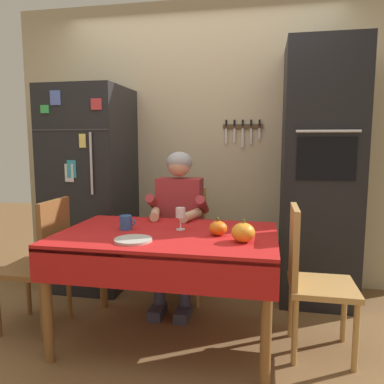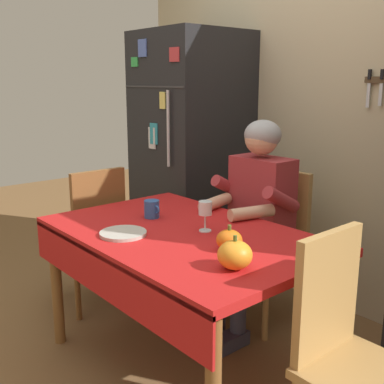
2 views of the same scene
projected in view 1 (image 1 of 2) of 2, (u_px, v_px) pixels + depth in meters
ground_plane at (165, 347)px, 2.45m from camera, size 10.00×10.00×0.00m
back_wall_assembly at (206, 144)px, 3.58m from camera, size 3.70×0.13×2.60m
refrigerator at (91, 188)px, 3.44m from camera, size 0.68×0.71×1.80m
wall_oven at (320, 175)px, 3.08m from camera, size 0.60×0.64×2.10m
dining_table at (167, 246)px, 2.43m from camera, size 1.40×0.90×0.74m
chair_behind_person at (183, 237)px, 3.24m from camera, size 0.40×0.40×0.93m
seated_person at (178, 215)px, 3.02m from camera, size 0.47×0.55×1.25m
chair_right_side at (310, 274)px, 2.34m from camera, size 0.40×0.40×0.93m
chair_left_side at (43, 259)px, 2.63m from camera, size 0.40×0.40×0.93m
coffee_mug at (126, 223)px, 2.52m from camera, size 0.11×0.08×0.09m
wine_glass at (181, 214)px, 2.50m from camera, size 0.07×0.07×0.15m
pumpkin_large at (243, 232)px, 2.20m from camera, size 0.14×0.14×0.14m
pumpkin_medium at (218, 228)px, 2.36m from camera, size 0.11×0.11×0.11m
serving_tray at (133, 240)px, 2.23m from camera, size 0.22×0.22×0.02m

